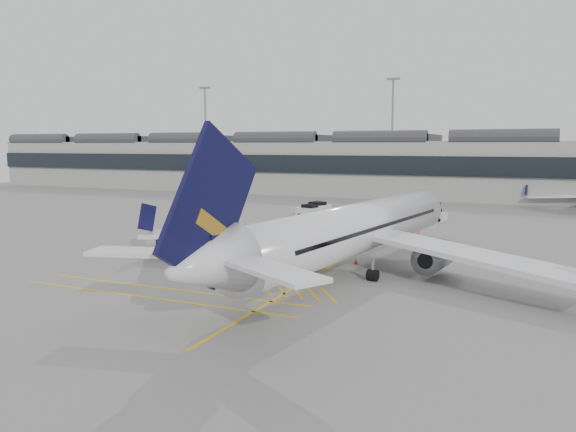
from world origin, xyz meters
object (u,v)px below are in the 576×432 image
at_px(ramp_agent_b, 314,246).
at_px(pushback_tug, 200,254).
at_px(airliner_main, 352,231).
at_px(belt_loader, 323,244).
at_px(ramp_agent_a, 302,239).
at_px(baggage_cart_a, 319,242).

distance_m(ramp_agent_b, pushback_tug, 10.78).
height_order(airliner_main, ramp_agent_b, airliner_main).
height_order(airliner_main, belt_loader, airliner_main).
distance_m(ramp_agent_a, pushback_tug, 11.92).
xyz_separation_m(airliner_main, ramp_agent_a, (-8.09, 9.00, -2.62)).
distance_m(airliner_main, baggage_cart_a, 8.55).
xyz_separation_m(belt_loader, ramp_agent_b, (0.22, -3.00, 0.37)).
relative_size(airliner_main, ramp_agent_b, 24.98).
relative_size(belt_loader, ramp_agent_a, 2.73).
bearing_deg(baggage_cart_a, ramp_agent_b, -109.41).
relative_size(ramp_agent_a, ramp_agent_b, 0.90).
distance_m(ramp_agent_a, ramp_agent_b, 4.44).
relative_size(ramp_agent_b, pushback_tug, 0.53).
distance_m(airliner_main, belt_loader, 10.57).
distance_m(belt_loader, pushback_tug, 12.82).
relative_size(baggage_cart_a, ramp_agent_a, 1.30).
xyz_separation_m(airliner_main, belt_loader, (-5.61, 8.48, -2.90)).
distance_m(airliner_main, ramp_agent_b, 8.09).
distance_m(belt_loader, baggage_cart_a, 2.22).
bearing_deg(airliner_main, ramp_agent_b, 142.86).
height_order(belt_loader, ramp_agent_a, belt_loader).
bearing_deg(ramp_agent_a, baggage_cart_a, -92.32).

